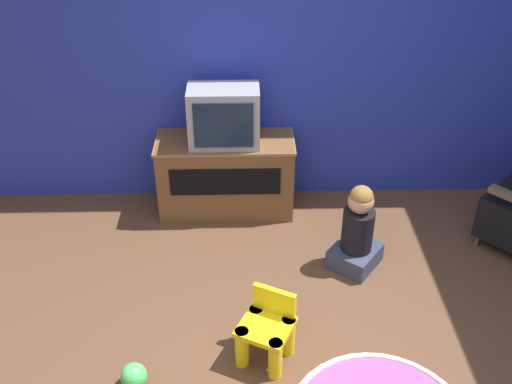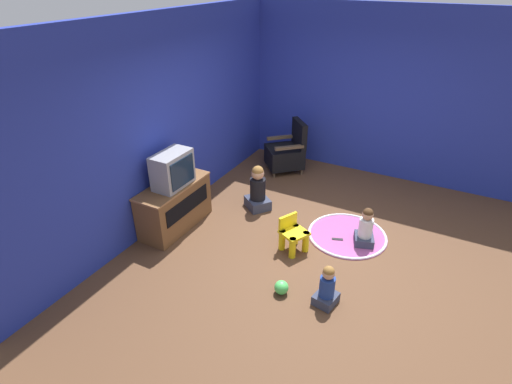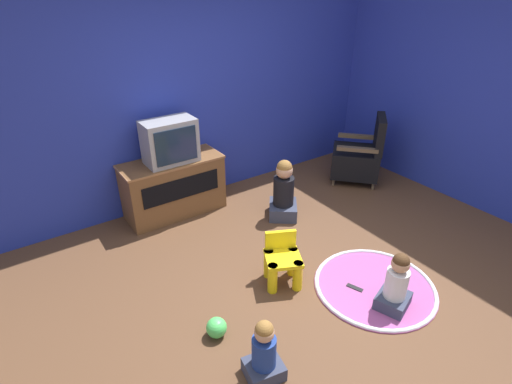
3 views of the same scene
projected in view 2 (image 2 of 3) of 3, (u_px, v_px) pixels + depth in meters
ground_plane at (307, 245)px, 5.40m from camera, size 30.00×30.00×0.00m
wall_back at (163, 123)px, 5.49m from camera, size 5.74×0.12×2.83m
wall_right at (395, 97)px, 6.60m from camera, size 0.12×5.22×2.83m
tv_cabinet at (175, 205)px, 5.64m from camera, size 1.16×0.48×0.67m
television at (173, 170)px, 5.35m from camera, size 0.57×0.34×0.48m
black_armchair at (287, 152)px, 7.23m from camera, size 0.83×0.83×0.93m
yellow_kid_chair at (293, 236)px, 5.23m from camera, size 0.42×0.41×0.47m
play_mat at (347, 235)px, 5.59m from camera, size 1.10×1.10×0.04m
child_watching_left at (327, 288)px, 4.37m from camera, size 0.30×0.27×0.51m
child_watching_center at (258, 190)px, 6.10m from camera, size 0.47×0.48×0.71m
child_watching_right at (365, 229)px, 5.32m from camera, size 0.35×0.33×0.56m
toy_ball at (281, 287)px, 4.57m from camera, size 0.16×0.16×0.16m
remote_control at (337, 240)px, 5.50m from camera, size 0.09×0.16×0.02m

